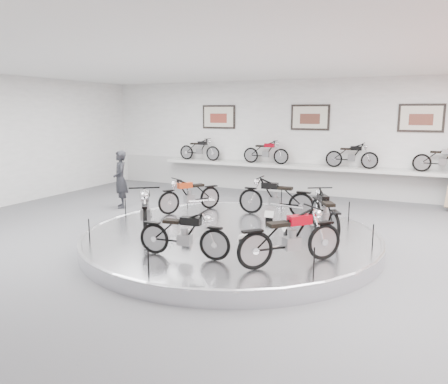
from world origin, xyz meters
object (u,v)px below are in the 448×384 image
at_px(display_platform, 231,239).
at_px(bike_c, 190,194).
at_px(shelf, 306,167).
at_px(bike_d, 145,208).
at_px(visitor, 120,179).
at_px(bike_f, 291,237).
at_px(bike_a, 325,212).
at_px(bike_e, 184,234).
at_px(bike_b, 276,197).

bearing_deg(display_platform, bike_c, 142.47).
xyz_separation_m(shelf, bike_c, (-1.79, -5.02, -0.24)).
distance_m(bike_d, visitor, 4.10).
height_order(shelf, bike_c, bike_c).
height_order(shelf, visitor, visitor).
relative_size(bike_f, visitor, 0.97).
xyz_separation_m(bike_a, visitor, (-6.49, 1.37, 0.09)).
bearing_deg(bike_e, shelf, 83.01).
height_order(shelf, bike_e, bike_e).
bearing_deg(display_platform, bike_f, -39.21).
bearing_deg(bike_b, bike_c, 10.84).
bearing_deg(shelf, bike_d, -103.25).
xyz_separation_m(bike_a, bike_b, (-1.48, 1.13, 0.01)).
bearing_deg(bike_f, display_platform, 94.18).
bearing_deg(bike_d, display_platform, 79.84).
height_order(bike_a, bike_d, bike_d).
xyz_separation_m(bike_b, visitor, (-5.01, 0.24, 0.08)).
bearing_deg(bike_a, bike_f, 147.81).
relative_size(shelf, bike_f, 6.48).
bearing_deg(bike_e, visitor, 132.32).
relative_size(display_platform, bike_b, 3.85).
bearing_deg(bike_c, bike_e, 58.69).
height_order(display_platform, bike_d, bike_d).
height_order(bike_c, visitor, visitor).
bearing_deg(display_platform, bike_d, -155.48).
xyz_separation_m(bike_b, bike_d, (-2.08, -2.63, 0.05)).
relative_size(bike_d, bike_f, 1.08).
relative_size(shelf, bike_c, 7.06).
bearing_deg(bike_d, bike_c, 148.10).
xyz_separation_m(bike_f, visitor, (-6.39, 3.55, 0.07)).
bearing_deg(display_platform, shelf, 90.00).
bearing_deg(bike_a, shelf, -11.29).
distance_m(display_platform, bike_c, 2.34).
bearing_deg(bike_b, bike_d, 49.95).
relative_size(bike_a, bike_e, 1.09).
xyz_separation_m(bike_a, bike_e, (-1.95, -2.61, -0.04)).
bearing_deg(bike_f, bike_a, 40.76).
relative_size(shelf, bike_e, 7.38).
xyz_separation_m(display_platform, bike_f, (1.77, -1.45, 0.65)).
xyz_separation_m(display_platform, bike_a, (1.87, 0.73, 0.63)).
distance_m(bike_e, visitor, 6.03).
relative_size(bike_a, bike_f, 0.96).
xyz_separation_m(bike_b, bike_c, (-2.19, -0.49, -0.03)).
height_order(shelf, bike_d, bike_d).
height_order(bike_b, visitor, visitor).
height_order(bike_b, bike_c, bike_b).
bearing_deg(bike_b, bike_e, 81.02).
bearing_deg(bike_e, bike_c, 111.31).
xyz_separation_m(display_platform, bike_d, (-1.69, -0.77, 0.69)).
distance_m(bike_d, bike_e, 1.95).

